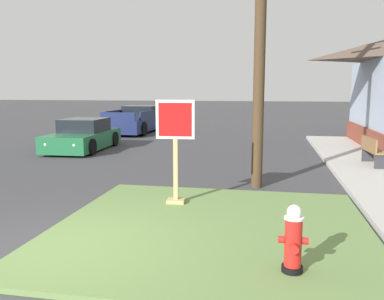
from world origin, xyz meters
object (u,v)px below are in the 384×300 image
at_px(manhole_cover, 149,207).
at_px(parked_sedan_green, 83,136).
at_px(street_bench, 373,150).
at_px(fire_hydrant, 293,241).
at_px(stop_sign, 175,153).
at_px(pickup_truck_navy, 137,121).

xyz_separation_m(manhole_cover, parked_sedan_green, (-4.95, 7.21, 0.53)).
relative_size(manhole_cover, street_bench, 0.49).
relative_size(parked_sedan_green, street_bench, 2.86).
xyz_separation_m(parked_sedan_green, street_bench, (10.50, -2.01, 0.04)).
bearing_deg(fire_hydrant, parked_sedan_green, 127.90).
xyz_separation_m(fire_hydrant, stop_sign, (-2.20, 2.81, 0.64)).
xyz_separation_m(fire_hydrant, pickup_truck_navy, (-7.73, 16.65, 0.12)).
xyz_separation_m(stop_sign, parked_sedan_green, (-5.49, 7.08, -0.60)).
distance_m(parked_sedan_green, pickup_truck_navy, 6.77).
height_order(stop_sign, manhole_cover, stop_sign).
distance_m(stop_sign, pickup_truck_navy, 14.92).
bearing_deg(parked_sedan_green, stop_sign, -52.19).
bearing_deg(stop_sign, pickup_truck_navy, 111.78).
distance_m(manhole_cover, pickup_truck_navy, 14.85).
height_order(manhole_cover, street_bench, street_bench).
distance_m(fire_hydrant, street_bench, 8.36).
height_order(fire_hydrant, stop_sign, stop_sign).
xyz_separation_m(fire_hydrant, street_bench, (2.80, 7.87, 0.08)).
bearing_deg(parked_sedan_green, fire_hydrant, -52.10).
distance_m(stop_sign, manhole_cover, 1.26).
height_order(manhole_cover, parked_sedan_green, parked_sedan_green).
distance_m(manhole_cover, parked_sedan_green, 8.76).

